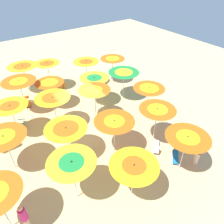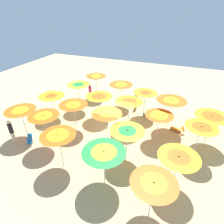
{
  "view_description": "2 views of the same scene",
  "coord_description": "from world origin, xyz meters",
  "px_view_note": "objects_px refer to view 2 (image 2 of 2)",
  "views": [
    {
      "loc": [
        -10.04,
        4.63,
        9.2
      ],
      "look_at": [
        -0.78,
        -1.87,
        0.81
      ],
      "focal_mm": 33.99,
      "sensor_mm": 36.0,
      "label": 1
    },
    {
      "loc": [
        4.06,
        -10.57,
        8.67
      ],
      "look_at": [
        -0.53,
        1.09,
        1.32
      ],
      "focal_mm": 29.21,
      "sensor_mm": 36.0,
      "label": 2
    }
  ],
  "objects_px": {
    "beach_umbrella_1": "(171,102)",
    "beach_umbrella_7": "(129,103)",
    "beach_umbrella_9": "(78,86)",
    "lounger_4": "(177,129)",
    "beach_umbrella_15": "(154,185)",
    "beach_umbrella_14": "(52,97)",
    "beach_umbrella_17": "(58,137)",
    "lounger_2": "(30,138)",
    "beach_umbrella_12": "(107,116)",
    "beachgoer_0": "(90,91)",
    "beach_umbrella_19": "(21,112)",
    "lounger_3": "(149,115)",
    "beach_umbrella_4": "(96,78)",
    "lounger_0": "(189,158)",
    "beach_umbrella_2": "(145,94)",
    "beach_umbrella_16": "(104,154)",
    "beach_umbrella_0": "(212,119)",
    "beach_umbrella_8": "(99,98)",
    "beach_ball": "(142,103)",
    "beach_umbrella_18": "(44,118)",
    "beach_umbrella_11": "(127,133)",
    "beach_umbrella_10": "(178,160)",
    "beachgoer_2": "(11,131)",
    "beach_umbrella_13": "(73,107)",
    "beach_umbrella_5": "(201,129)",
    "lounger_1": "(46,138)",
    "beach_umbrella_6": "(159,117)",
    "beach_umbrella_3": "(121,86)"
  },
  "relations": [
    {
      "from": "beach_umbrella_11",
      "to": "beach_umbrella_4",
      "type": "bearing_deg",
      "value": 126.92
    },
    {
      "from": "beach_umbrella_2",
      "to": "beach_umbrella_18",
      "type": "relative_size",
      "value": 0.92
    },
    {
      "from": "beach_umbrella_14",
      "to": "beach_umbrella_17",
      "type": "xyz_separation_m",
      "value": [
        4.04,
        -4.6,
        0.29
      ]
    },
    {
      "from": "beach_umbrella_15",
      "to": "lounger_4",
      "type": "height_order",
      "value": "beach_umbrella_15"
    },
    {
      "from": "beach_umbrella_5",
      "to": "beach_umbrella_14",
      "type": "bearing_deg",
      "value": 176.49
    },
    {
      "from": "beach_umbrella_17",
      "to": "lounger_1",
      "type": "height_order",
      "value": "beach_umbrella_17"
    },
    {
      "from": "beach_umbrella_6",
      "to": "beach_umbrella_15",
      "type": "relative_size",
      "value": 0.94
    },
    {
      "from": "beach_umbrella_10",
      "to": "beachgoer_0",
      "type": "distance_m",
      "value": 12.4
    },
    {
      "from": "beach_umbrella_5",
      "to": "beach_umbrella_0",
      "type": "bearing_deg",
      "value": 67.07
    },
    {
      "from": "beach_umbrella_16",
      "to": "beach_ball",
      "type": "distance_m",
      "value": 10.36
    },
    {
      "from": "beach_umbrella_19",
      "to": "lounger_0",
      "type": "distance_m",
      "value": 11.9
    },
    {
      "from": "lounger_2",
      "to": "lounger_3",
      "type": "bearing_deg",
      "value": -92.05
    },
    {
      "from": "beach_umbrella_2",
      "to": "lounger_4",
      "type": "height_order",
      "value": "beach_umbrella_2"
    },
    {
      "from": "beach_umbrella_1",
      "to": "beach_umbrella_7",
      "type": "xyz_separation_m",
      "value": [
        -2.99,
        -1.11,
        -0.1
      ]
    },
    {
      "from": "beach_umbrella_11",
      "to": "beach_umbrella_16",
      "type": "bearing_deg",
      "value": -104.04
    },
    {
      "from": "beach_umbrella_10",
      "to": "beach_umbrella_12",
      "type": "bearing_deg",
      "value": 156.59
    },
    {
      "from": "lounger_2",
      "to": "beach_umbrella_12",
      "type": "bearing_deg",
      "value": -113.28
    },
    {
      "from": "beach_umbrella_3",
      "to": "beach_umbrella_9",
      "type": "height_order",
      "value": "beach_umbrella_9"
    },
    {
      "from": "beachgoer_0",
      "to": "beach_umbrella_7",
      "type": "bearing_deg",
      "value": 156.71
    },
    {
      "from": "beach_umbrella_7",
      "to": "beach_umbrella_17",
      "type": "distance_m",
      "value": 6.04
    },
    {
      "from": "beach_umbrella_13",
      "to": "beach_umbrella_19",
      "type": "bearing_deg",
      "value": -144.66
    },
    {
      "from": "beach_umbrella_5",
      "to": "beach_umbrella_10",
      "type": "xyz_separation_m",
      "value": [
        -1.08,
        -2.91,
        -0.23
      ]
    },
    {
      "from": "beach_umbrella_0",
      "to": "beach_umbrella_12",
      "type": "height_order",
      "value": "beach_umbrella_12"
    },
    {
      "from": "beach_umbrella_4",
      "to": "beach_umbrella_18",
      "type": "height_order",
      "value": "beach_umbrella_18"
    },
    {
      "from": "beach_umbrella_14",
      "to": "beach_umbrella_16",
      "type": "bearing_deg",
      "value": -34.62
    },
    {
      "from": "beach_umbrella_2",
      "to": "beach_umbrella_5",
      "type": "xyz_separation_m",
      "value": [
        4.29,
        -3.9,
        0.07
      ]
    },
    {
      "from": "beach_umbrella_11",
      "to": "lounger_3",
      "type": "relative_size",
      "value": 1.83
    },
    {
      "from": "beach_umbrella_7",
      "to": "beach_umbrella_9",
      "type": "xyz_separation_m",
      "value": [
        -5.2,
        1.3,
        0.1
      ]
    },
    {
      "from": "beach_umbrella_1",
      "to": "beach_umbrella_18",
      "type": "distance_m",
      "value": 9.22
    },
    {
      "from": "beach_umbrella_9",
      "to": "lounger_4",
      "type": "distance_m",
      "value": 9.26
    },
    {
      "from": "beach_umbrella_1",
      "to": "beach_umbrella_7",
      "type": "distance_m",
      "value": 3.19
    },
    {
      "from": "beach_umbrella_7",
      "to": "beach_umbrella_10",
      "type": "bearing_deg",
      "value": -48.68
    },
    {
      "from": "beach_umbrella_5",
      "to": "beach_umbrella_6",
      "type": "distance_m",
      "value": 2.78
    },
    {
      "from": "beach_umbrella_8",
      "to": "beachgoer_2",
      "type": "distance_m",
      "value": 6.99
    },
    {
      "from": "beach_umbrella_6",
      "to": "beachgoer_2",
      "type": "bearing_deg",
      "value": -156.4
    },
    {
      "from": "beach_ball",
      "to": "beach_umbrella_6",
      "type": "bearing_deg",
      "value": -66.12
    },
    {
      "from": "beach_umbrella_13",
      "to": "lounger_0",
      "type": "distance_m",
      "value": 8.81
    },
    {
      "from": "beachgoer_0",
      "to": "beach_umbrella_1",
      "type": "bearing_deg",
      "value": 174.14
    },
    {
      "from": "beach_umbrella_12",
      "to": "beach_umbrella_18",
      "type": "xyz_separation_m",
      "value": [
        -3.75,
        -1.75,
        -0.03
      ]
    },
    {
      "from": "beach_umbrella_11",
      "to": "lounger_0",
      "type": "xyz_separation_m",
      "value": [
        3.84,
        1.26,
        -1.87
      ]
    },
    {
      "from": "beach_umbrella_8",
      "to": "beach_ball",
      "type": "distance_m",
      "value": 5.26
    },
    {
      "from": "beach_umbrella_11",
      "to": "beach_ball",
      "type": "relative_size",
      "value": 9.38
    },
    {
      "from": "beach_umbrella_7",
      "to": "beachgoer_2",
      "type": "height_order",
      "value": "beach_umbrella_7"
    },
    {
      "from": "beach_umbrella_0",
      "to": "beach_umbrella_4",
      "type": "xyz_separation_m",
      "value": [
        -10.6,
        4.08,
        0.12
      ]
    },
    {
      "from": "beach_umbrella_15",
      "to": "beach_umbrella_19",
      "type": "distance_m",
      "value": 10.27
    },
    {
      "from": "beach_umbrella_4",
      "to": "lounger_0",
      "type": "relative_size",
      "value": 2.29
    },
    {
      "from": "beach_umbrella_4",
      "to": "beach_umbrella_8",
      "type": "distance_m",
      "value": 4.3
    },
    {
      "from": "beach_umbrella_15",
      "to": "beachgoer_0",
      "type": "xyz_separation_m",
      "value": [
        -8.42,
        10.2,
        -1.21
      ]
    },
    {
      "from": "beach_umbrella_12",
      "to": "beach_ball",
      "type": "bearing_deg",
      "value": 82.31
    },
    {
      "from": "beach_umbrella_16",
      "to": "lounger_2",
      "type": "xyz_separation_m",
      "value": [
        -6.63,
        1.37,
        -1.92
      ]
    }
  ]
}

